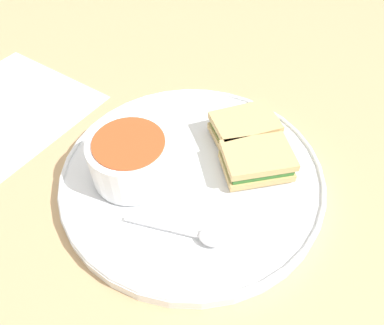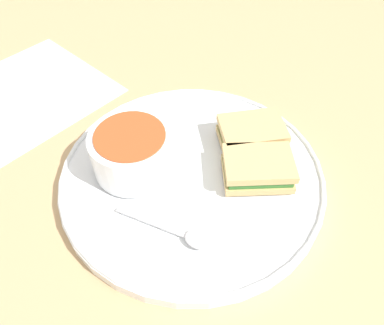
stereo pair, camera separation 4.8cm
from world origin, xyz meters
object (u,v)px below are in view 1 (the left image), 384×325
at_px(sandwich_half_near, 257,161).
at_px(sandwich_half_far, 244,128).
at_px(soup_bowl, 131,158).
at_px(spoon, 204,236).

relative_size(sandwich_half_near, sandwich_half_far, 1.00).
distance_m(sandwich_half_near, sandwich_half_far, 0.06).
xyz_separation_m(soup_bowl, sandwich_half_far, (-0.09, -0.14, -0.01)).
xyz_separation_m(sandwich_half_near, sandwich_half_far, (0.04, -0.05, 0.00)).
relative_size(spoon, sandwich_half_far, 1.15).
distance_m(spoon, sandwich_half_near, 0.13).
xyz_separation_m(spoon, sandwich_half_far, (0.03, -0.17, 0.01)).
bearing_deg(spoon, sandwich_half_far, 85.12).
relative_size(spoon, sandwich_half_near, 1.15).
distance_m(spoon, sandwich_half_far, 0.18).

